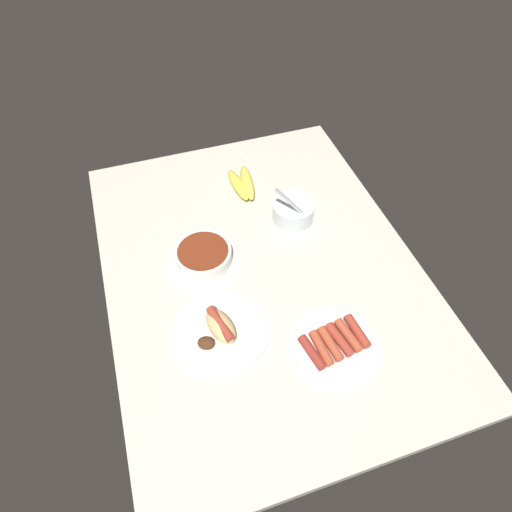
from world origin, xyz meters
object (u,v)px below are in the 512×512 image
banana_bunch (243,184)px  plate_hotdog_assembled (220,330)px  bowl_coleslaw (293,210)px  plate_sausages (334,344)px  bowl_chili (203,255)px

banana_bunch → plate_hotdog_assembled: (52.42, -22.30, -0.30)cm
bowl_coleslaw → plate_sausages: bearing=-8.1°
banana_bunch → plate_sausages: bearing=4.0°
banana_bunch → bowl_chili: (26.75, -20.48, 0.41)cm
plate_sausages → bowl_coleslaw: size_ratio=1.50×
plate_sausages → banana_bunch: (-65.22, -4.52, 0.69)cm
bowl_chili → banana_bunch: bearing=142.6°
plate_sausages → banana_bunch: bearing=-176.0°
plate_sausages → bowl_chili: bowl_chili is taller
banana_bunch → bowl_coleslaw: (18.83, 11.08, 1.50)cm
bowl_chili → bowl_coleslaw: bowl_coleslaw is taller
plate_sausages → banana_bunch: 65.38cm
banana_bunch → plate_hotdog_assembled: size_ratio=0.71×
bowl_chili → plate_hotdog_assembled: size_ratio=0.67×
plate_sausages → bowl_chili: bearing=-147.0°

